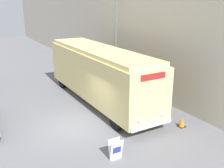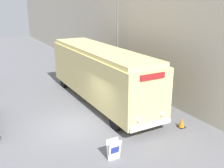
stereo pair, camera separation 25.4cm
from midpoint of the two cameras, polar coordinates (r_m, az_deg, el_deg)
The scene contains 6 objects.
ground_plane at distance 13.95m, azimuth -8.88°, elevation -9.37°, with size 80.00×80.00×0.00m, color slate.
building_wall_right at distance 24.44m, azimuth -3.35°, elevation 11.22°, with size 0.30×60.00×7.19m.
vintage_bus at distance 16.69m, azimuth -3.27°, elevation 2.53°, with size 2.52×10.89×3.50m.
sign_board at distance 11.11m, azimuth 0.15°, elevation -14.13°, with size 0.56×0.33×0.89m.
streetlamp at distance 20.10m, azimuth 0.44°, elevation 12.37°, with size 0.36×0.36×6.96m.
traffic_cone at distance 14.21m, azimuth 14.45°, elevation -8.05°, with size 0.36×0.36×0.53m.
Camera 1 is at (-4.42, -11.64, 6.25)m, focal length 42.00 mm.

